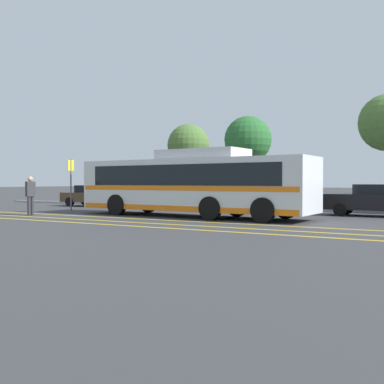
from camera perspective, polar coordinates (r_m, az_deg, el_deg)
name	(u,v)px	position (r m, az deg, el deg)	size (l,w,h in m)	color
ground_plane	(181,216)	(21.25, -1.41, -3.04)	(220.00, 220.00, 0.00)	#38383A
lane_strip_0	(166,220)	(18.85, -3.28, -3.59)	(0.20, 31.34, 0.01)	gold
lane_strip_1	(146,223)	(17.62, -5.89, -3.93)	(0.20, 31.34, 0.01)	gold
lane_strip_2	(126,226)	(16.64, -8.32, -4.25)	(0.20, 31.34, 0.01)	gold
curb_strip	(245,208)	(26.35, 6.68, -2.04)	(39.34, 0.36, 0.15)	#99999E
transit_bus	(192,184)	(20.66, 0.05, 1.07)	(11.77, 3.27, 3.07)	silver
parked_car_0	(93,196)	(30.00, -12.43, -0.46)	(4.30, 2.02, 1.38)	#4C3823
parked_car_1	(172,198)	(26.88, -2.61, -0.75)	(4.13, 2.13, 1.23)	#9E9EA3
parked_car_2	(259,199)	(24.18, 8.48, -0.85)	(4.35, 2.14, 1.39)	silver
parked_car_3	(373,200)	(22.63, 22.03, -0.94)	(4.27, 1.92, 1.49)	black
pedestrian_0	(30,193)	(22.84, -19.83, -0.11)	(0.32, 0.46, 1.87)	#2D2D33
bus_stop_sign	(71,179)	(23.84, -15.13, 1.58)	(0.07, 0.40, 2.78)	#59595E
tree_0	(188,145)	(32.76, -0.47, 5.93)	(3.05, 3.05, 5.80)	#513823
tree_1	(248,140)	(28.70, 7.11, 6.55)	(2.98, 2.98, 5.76)	#513823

